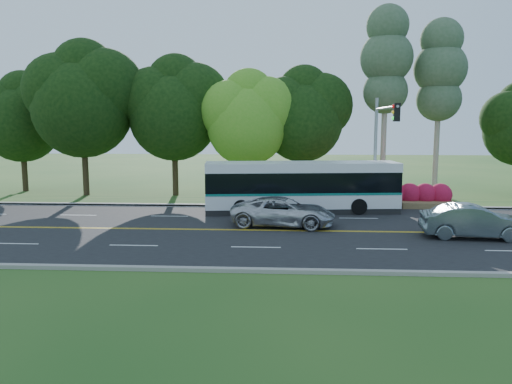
# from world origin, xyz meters

# --- Properties ---
(ground) EXTENTS (120.00, 120.00, 0.00)m
(ground) POSITION_xyz_m (0.00, 0.00, 0.00)
(ground) COLOR #204D19
(ground) RESTS_ON ground
(road) EXTENTS (60.00, 14.00, 0.02)m
(road) POSITION_xyz_m (0.00, 0.00, 0.01)
(road) COLOR black
(road) RESTS_ON ground
(curb_north) EXTENTS (60.00, 0.30, 0.15)m
(curb_north) POSITION_xyz_m (0.00, 7.15, 0.07)
(curb_north) COLOR gray
(curb_north) RESTS_ON ground
(curb_south) EXTENTS (60.00, 0.30, 0.15)m
(curb_south) POSITION_xyz_m (0.00, -7.15, 0.07)
(curb_south) COLOR gray
(curb_south) RESTS_ON ground
(grass_verge) EXTENTS (60.00, 4.00, 0.10)m
(grass_verge) POSITION_xyz_m (0.00, 9.00, 0.05)
(grass_verge) COLOR #204D19
(grass_verge) RESTS_ON ground
(lane_markings) EXTENTS (57.60, 13.82, 0.00)m
(lane_markings) POSITION_xyz_m (-0.09, 0.00, 0.02)
(lane_markings) COLOR gold
(lane_markings) RESTS_ON road
(tree_row) EXTENTS (44.70, 9.10, 13.84)m
(tree_row) POSITION_xyz_m (-5.15, 12.13, 6.73)
(tree_row) COLOR #312316
(tree_row) RESTS_ON ground
(bougainvillea_hedge) EXTENTS (9.50, 2.25, 1.50)m
(bougainvillea_hedge) POSITION_xyz_m (7.18, 8.15, 0.72)
(bougainvillea_hedge) COLOR maroon
(bougainvillea_hedge) RESTS_ON ground
(traffic_signal) EXTENTS (0.42, 6.10, 7.00)m
(traffic_signal) POSITION_xyz_m (6.49, 5.40, 4.67)
(traffic_signal) COLOR #94979C
(traffic_signal) RESTS_ON ground
(transit_bus) EXTENTS (11.89, 3.85, 3.06)m
(transit_bus) POSITION_xyz_m (1.77, 5.40, 1.53)
(transit_bus) COLOR white
(transit_bus) RESTS_ON road
(sedan) EXTENTS (5.00, 2.15, 1.60)m
(sedan) POSITION_xyz_m (9.75, -1.14, 0.82)
(sedan) COLOR slate
(sedan) RESTS_ON road
(suv) EXTENTS (5.75, 3.18, 1.52)m
(suv) POSITION_xyz_m (0.68, 1.15, 0.78)
(suv) COLOR silver
(suv) RESTS_ON road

